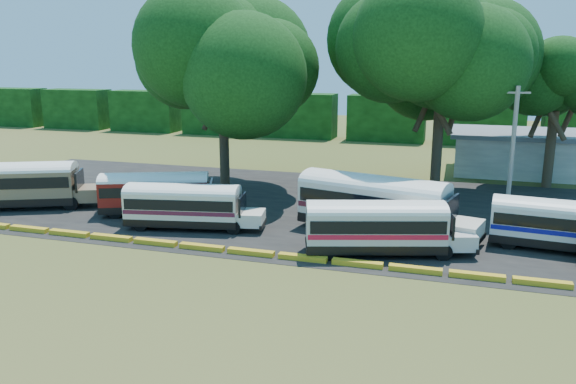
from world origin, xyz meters
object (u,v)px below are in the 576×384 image
(bus_beige, at_px, (19,182))
(bus_white_red, at_px, (379,225))
(bus_red, at_px, (158,191))
(bus_cream_west, at_px, (186,204))
(tree_west, at_px, (222,55))

(bus_beige, relative_size, bus_white_red, 1.09)
(bus_red, relative_size, bus_cream_west, 1.01)
(bus_red, bearing_deg, bus_cream_west, -58.07)
(bus_red, height_order, tree_west, tree_west)
(bus_white_red, bearing_deg, bus_red, 149.73)
(bus_red, relative_size, bus_white_red, 0.96)
(bus_beige, xyz_separation_m, bus_cream_west, (13.93, -1.03, -0.30))
(bus_white_red, bearing_deg, tree_west, 122.77)
(bus_beige, xyz_separation_m, bus_red, (10.49, 1.48, -0.24))
(bus_cream_west, xyz_separation_m, bus_white_red, (12.49, -1.33, 0.08))
(bus_beige, height_order, bus_cream_west, bus_beige)
(bus_beige, xyz_separation_m, tree_west, (11.86, 10.09, 8.99))
(tree_west, bearing_deg, bus_beige, -139.61)
(bus_red, xyz_separation_m, bus_cream_west, (3.43, -2.51, -0.06))
(bus_red, distance_m, bus_cream_west, 4.25)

